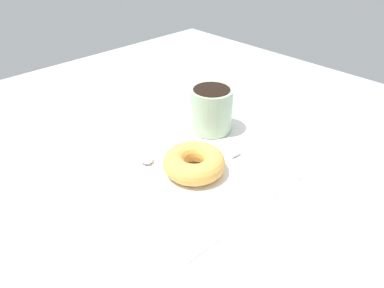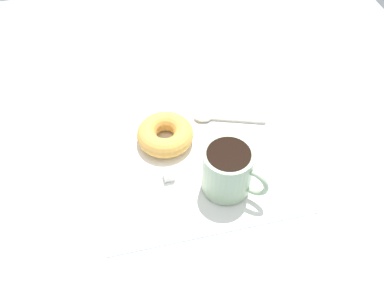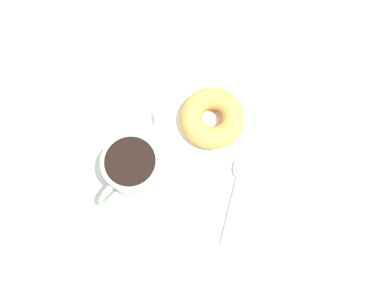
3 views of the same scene
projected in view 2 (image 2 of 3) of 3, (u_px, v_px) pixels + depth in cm
name	position (u px, v px, depth cm)	size (l,w,h in cm)	color
ground_plane	(188.00, 146.00, 81.65)	(120.00, 120.00, 2.00)	#99A8B7
napkin	(192.00, 152.00, 79.30)	(35.08, 35.08, 0.30)	white
coffee_cup	(228.00, 170.00, 70.64)	(9.88, 9.80, 8.73)	#9EB793
donut	(165.00, 134.00, 79.41)	(10.58, 10.58, 3.69)	gold
spoon	(213.00, 118.00, 84.12)	(6.10, 13.96, 0.90)	#B7B2A8
sugar_cube	(169.00, 174.00, 74.52)	(1.86, 1.86, 1.86)	white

